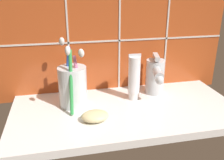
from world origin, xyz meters
TOP-DOWN VIEW (x-y plane):
  - sink_counter at (0.00, 0.00)cm, footprint 61.20×29.87cm
  - tile_wall_backsplash at (0.01, 15.18)cm, footprint 71.20×1.72cm
  - toothbrush_cup at (-13.73, 4.99)cm, footprint 7.71×11.90cm
  - toothpaste_tube at (3.63, 5.09)cm, footprint 3.53×3.37cm
  - sink_faucet at (10.99, 7.33)cm, footprint 5.97×12.22cm
  - soap_bar at (-9.23, -4.75)cm, footprint 6.78×5.35cm

SIDE VIEW (x-z plane):
  - sink_counter at x=0.00cm, z-range 0.00..2.00cm
  - soap_bar at x=-9.23cm, z-range 2.00..4.46cm
  - sink_faucet at x=10.99cm, z-range 1.80..13.88cm
  - toothbrush_cup at x=-13.73cm, z-range -1.44..17.14cm
  - toothpaste_tube at x=3.63cm, z-range 1.92..15.56cm
  - tile_wall_backsplash at x=0.01cm, z-range 0.01..45.97cm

